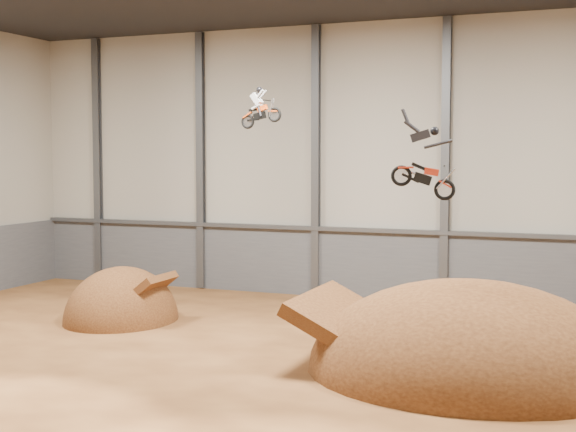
% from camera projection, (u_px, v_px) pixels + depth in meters
% --- Properties ---
extents(floor, '(40.00, 40.00, 0.00)m').
position_uv_depth(floor, '(261.00, 374.00, 26.81)').
color(floor, '#542F16').
rests_on(floor, ground).
extents(back_wall, '(40.00, 0.10, 14.00)m').
position_uv_depth(back_wall, '(380.00, 162.00, 40.20)').
color(back_wall, '#A39D90').
rests_on(back_wall, ground).
extents(lower_band_back, '(39.80, 0.18, 3.50)m').
position_uv_depth(lower_band_back, '(378.00, 266.00, 40.50)').
color(lower_band_back, '#4F5156').
rests_on(lower_band_back, ground).
extents(steel_rail, '(39.80, 0.35, 0.20)m').
position_uv_depth(steel_rail, '(378.00, 230.00, 40.22)').
color(steel_rail, '#47494F').
rests_on(steel_rail, lower_band_back).
extents(steel_column_0, '(0.40, 0.36, 13.90)m').
position_uv_depth(steel_column_0, '(98.00, 161.00, 46.11)').
color(steel_column_0, '#47494F').
rests_on(steel_column_0, ground).
extents(steel_column_1, '(0.40, 0.36, 13.90)m').
position_uv_depth(steel_column_1, '(201.00, 161.00, 43.67)').
color(steel_column_1, '#47494F').
rests_on(steel_column_1, ground).
extents(steel_column_2, '(0.40, 0.36, 13.90)m').
position_uv_depth(steel_column_2, '(316.00, 162.00, 41.23)').
color(steel_column_2, '#47494F').
rests_on(steel_column_2, ground).
extents(steel_column_3, '(0.40, 0.36, 13.90)m').
position_uv_depth(steel_column_3, '(445.00, 162.00, 38.79)').
color(steel_column_3, '#47494F').
rests_on(steel_column_3, ground).
extents(takeoff_ramp, '(4.81, 5.55, 4.81)m').
position_uv_depth(takeoff_ramp, '(122.00, 321.00, 35.50)').
color(takeoff_ramp, '#3D200F').
rests_on(takeoff_ramp, ground).
extents(landing_ramp, '(10.91, 9.65, 6.30)m').
position_uv_depth(landing_ramp, '(468.00, 373.00, 26.89)').
color(landing_ramp, '#3D200F').
rests_on(landing_ramp, ground).
extents(fmx_rider_a, '(2.19, 0.94, 1.99)m').
position_uv_depth(fmx_rider_a, '(262.00, 104.00, 31.93)').
color(fmx_rider_a, '#D94B14').
extents(fmx_rider_b, '(3.54, 1.34, 3.19)m').
position_uv_depth(fmx_rider_b, '(420.00, 155.00, 26.16)').
color(fmx_rider_b, red).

